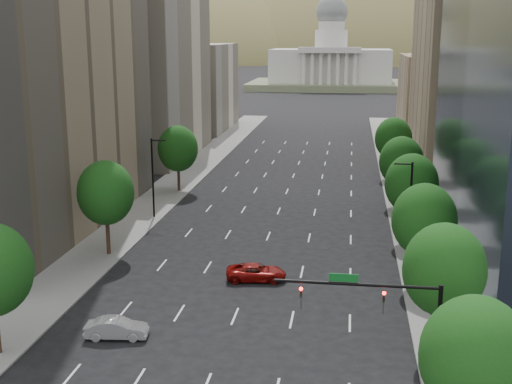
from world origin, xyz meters
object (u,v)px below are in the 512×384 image
at_px(traffic_signal, 393,314).
at_px(car_silver, 117,328).
at_px(capitol, 331,65).
at_px(car_red_far, 256,272).

distance_m(traffic_signal, car_silver, 19.16).
distance_m(capitol, car_red_far, 202.38).
relative_size(traffic_signal, capitol, 0.15).
relative_size(traffic_signal, car_silver, 2.15).
distance_m(traffic_signal, capitol, 219.99).
relative_size(capitol, car_silver, 14.13).
height_order(capitol, car_silver, capitol).
bearing_deg(capitol, car_red_far, -89.85).
distance_m(car_silver, car_red_far, 14.42).
bearing_deg(car_silver, traffic_signal, -114.06).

